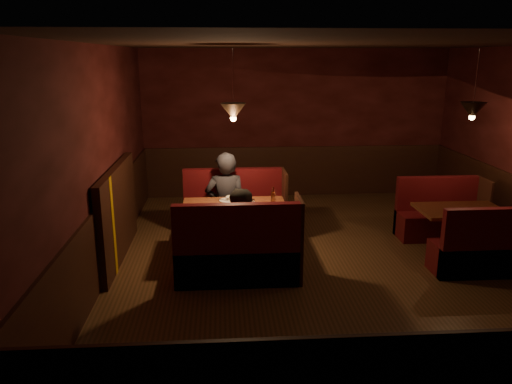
{
  "coord_description": "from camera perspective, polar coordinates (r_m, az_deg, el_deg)",
  "views": [
    {
      "loc": [
        -1.47,
        -6.31,
        2.75
      ],
      "look_at": [
        -1.01,
        0.28,
        0.95
      ],
      "focal_mm": 35.0,
      "sensor_mm": 36.0,
      "label": 1
    }
  ],
  "objects": [
    {
      "name": "second_bench_far",
      "position": [
        8.34,
        20.23,
        -2.82
      ],
      "size": [
        1.32,
        0.49,
        0.94
      ],
      "color": "#4B0D0C",
      "rests_on": "ground"
    },
    {
      "name": "main_table",
      "position": [
        6.94,
        -2.35,
        -2.91
      ],
      "size": [
        1.43,
        0.87,
        1.0
      ],
      "color": "#4E2919",
      "rests_on": "ground"
    },
    {
      "name": "second_bench_near",
      "position": [
        7.14,
        24.81,
        -6.29
      ],
      "size": [
        1.32,
        0.49,
        0.94
      ],
      "color": "#4B0D0C",
      "rests_on": "ground"
    },
    {
      "name": "main_bench_near",
      "position": [
        6.26,
        -1.95,
        -7.39
      ],
      "size": [
        1.57,
        0.56,
        1.07
      ],
      "color": "#4B0D0C",
      "rests_on": "ground"
    },
    {
      "name": "diner_a",
      "position": [
        7.51,
        -3.5,
        0.7
      ],
      "size": [
        0.64,
        0.43,
        1.73
      ],
      "primitive_type": "imported",
      "rotation": [
        0.0,
        0.0,
        3.16
      ],
      "color": "#222228",
      "rests_on": "ground"
    },
    {
      "name": "second_table",
      "position": [
        7.66,
        22.3,
        -3.04
      ],
      "size": [
        1.19,
        0.76,
        0.67
      ],
      "color": "#4E2919",
      "rests_on": "ground"
    },
    {
      "name": "main_bench_far",
      "position": [
        7.78,
        -2.4,
        -2.79
      ],
      "size": [
        1.57,
        0.56,
        1.07
      ],
      "color": "#4B0D0C",
      "rests_on": "ground"
    },
    {
      "name": "room",
      "position": [
        6.68,
        6.41,
        0.41
      ],
      "size": [
        6.02,
        7.02,
        2.92
      ],
      "color": "#412D16",
      "rests_on": "ground"
    },
    {
      "name": "diner_b",
      "position": [
        6.26,
        -1.35,
        -3.32
      ],
      "size": [
        0.74,
        0.58,
        1.52
      ],
      "primitive_type": "imported",
      "rotation": [
        0.0,
        0.0,
        -0.01
      ],
      "color": "black",
      "rests_on": "ground"
    }
  ]
}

